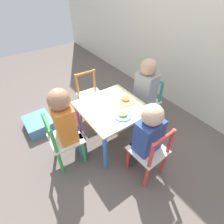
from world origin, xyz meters
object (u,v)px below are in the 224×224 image
at_px(plate_right, 123,115).
at_px(storage_bin, 39,124).
at_px(kids_table, 112,112).
at_px(child_back, 145,88).
at_px(child_right, 147,134).
at_px(plate_back, 126,100).
at_px(chair_red, 150,153).
at_px(child_front, 66,121).
at_px(chair_orange, 90,96).
at_px(chair_green, 63,141).
at_px(chair_teal, 146,102).

bearing_deg(plate_right, storage_bin, -143.24).
bearing_deg(kids_table, child_back, 93.85).
distance_m(child_right, plate_back, 0.44).
bearing_deg(chair_red, plate_right, -88.57).
distance_m(child_back, child_front, 0.84).
relative_size(child_back, plate_back, 4.31).
bearing_deg(chair_red, child_right, -90.00).
bearing_deg(chair_orange, chair_green, -135.03).
xyz_separation_m(child_front, plate_back, (0.03, 0.58, -0.01)).
bearing_deg(plate_right, kids_table, 180.00).
distance_m(chair_green, child_back, 0.92).
distance_m(kids_table, chair_teal, 0.49).
relative_size(chair_orange, plate_right, 3.41).
relative_size(child_right, child_front, 0.94).
bearing_deg(chair_teal, chair_red, -45.40).
xyz_separation_m(plate_back, storage_bin, (-0.60, -0.72, -0.38)).
bearing_deg(chair_teal, child_right, -49.30).
height_order(child_back, plate_back, child_back).
xyz_separation_m(chair_orange, plate_back, (0.48, 0.12, 0.18)).
xyz_separation_m(child_front, storage_bin, (-0.57, -0.14, -0.39)).
bearing_deg(plate_back, chair_teal, 95.65).
bearing_deg(chair_red, child_front, -52.03).
bearing_deg(chair_teal, child_back, -90.00).
xyz_separation_m(chair_orange, storage_bin, (-0.12, -0.60, -0.20)).
bearing_deg(storage_bin, child_front, 14.18).
xyz_separation_m(child_back, plate_right, (0.18, -0.42, -0.01)).
distance_m(chair_red, chair_green, 0.72).
xyz_separation_m(chair_red, child_front, (-0.51, -0.45, 0.20)).
height_order(chair_teal, chair_orange, same).
bearing_deg(chair_orange, chair_teal, -40.95).
relative_size(child_right, storage_bin, 2.24).
xyz_separation_m(plate_right, plate_back, (-0.15, 0.15, -0.00)).
relative_size(chair_red, plate_right, 3.41).
xyz_separation_m(chair_red, plate_back, (-0.48, 0.13, 0.18)).
height_order(chair_orange, storage_bin, chair_orange).
distance_m(child_front, plate_right, 0.46).
bearing_deg(child_right, child_front, -48.55).
relative_size(chair_teal, plate_back, 2.98).
height_order(chair_red, chair_green, same).
relative_size(kids_table, chair_red, 1.05).
relative_size(chair_orange, plate_back, 2.98).
bearing_deg(plate_right, chair_teal, 111.21).
xyz_separation_m(chair_teal, plate_back, (0.03, -0.33, 0.18)).
relative_size(chair_red, chair_teal, 1.00).
bearing_deg(plate_right, chair_orange, 176.78).
bearing_deg(child_back, storage_bin, -124.04).
xyz_separation_m(chair_teal, chair_orange, (-0.45, -0.45, 0.00)).
relative_size(kids_table, child_front, 0.73).
bearing_deg(child_right, storage_bin, -63.14).
xyz_separation_m(child_right, storage_bin, (-1.02, -0.59, -0.36)).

